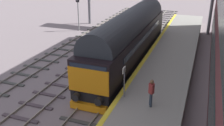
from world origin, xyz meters
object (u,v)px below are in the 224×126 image
signal_post_near (78,8)px  platform_number_sign (124,78)px  diesel_locomotive (130,36)px  waiting_passenger (151,91)px

signal_post_near → platform_number_sign: bearing=-54.9°
diesel_locomotive → waiting_passenger: (3.76, -8.35, -0.49)m
signal_post_near → platform_number_sign: (11.24, -16.01, -0.68)m
signal_post_near → waiting_passenger: (12.98, -16.46, -0.99)m
waiting_passenger → diesel_locomotive: bearing=4.1°
diesel_locomotive → waiting_passenger: bearing=-65.8°
signal_post_near → platform_number_sign: signal_post_near is taller
diesel_locomotive → platform_number_sign: (2.03, -7.90, -0.18)m
signal_post_near → platform_number_sign: size_ratio=2.38×
platform_number_sign → waiting_passenger: 1.82m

